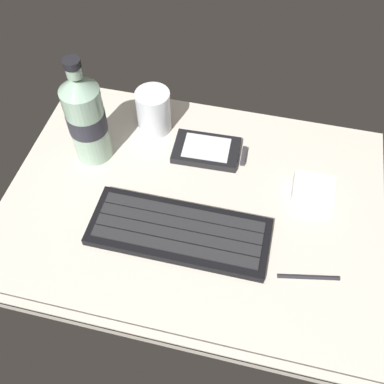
# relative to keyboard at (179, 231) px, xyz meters

# --- Properties ---
(ground_plane) EXTENTS (0.64, 0.48, 0.03)m
(ground_plane) POSITION_rel_keyboard_xyz_m (0.01, 0.06, -0.02)
(ground_plane) COLOR beige
(keyboard) EXTENTS (0.29, 0.11, 0.02)m
(keyboard) POSITION_rel_keyboard_xyz_m (0.00, 0.00, 0.00)
(keyboard) COLOR black
(keyboard) RESTS_ON ground_plane
(handheld_device) EXTENTS (0.13, 0.08, 0.02)m
(handheld_device) POSITION_rel_keyboard_xyz_m (0.01, 0.18, -0.00)
(handheld_device) COLOR black
(handheld_device) RESTS_ON ground_plane
(juice_cup) EXTENTS (0.06, 0.06, 0.09)m
(juice_cup) POSITION_rel_keyboard_xyz_m (-0.10, 0.22, 0.03)
(juice_cup) COLOR silver
(juice_cup) RESTS_ON ground_plane
(water_bottle) EXTENTS (0.07, 0.07, 0.21)m
(water_bottle) POSITION_rel_keyboard_xyz_m (-0.19, 0.13, 0.08)
(water_bottle) COLOR #9EC1A8
(water_bottle) RESTS_ON ground_plane
(charger_block) EXTENTS (0.07, 0.06, 0.02)m
(charger_block) POSITION_rel_keyboard_xyz_m (0.20, 0.13, 0.00)
(charger_block) COLOR white
(charger_block) RESTS_ON ground_plane
(stylus_pen) EXTENTS (0.09, 0.02, 0.01)m
(stylus_pen) POSITION_rel_keyboard_xyz_m (0.21, -0.03, -0.00)
(stylus_pen) COLOR #26262B
(stylus_pen) RESTS_ON ground_plane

